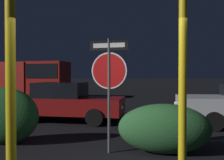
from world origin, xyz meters
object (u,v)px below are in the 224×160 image
object	(u,v)px
delivery_truck	(25,77)
hedge_bush_1	(2,116)
hedge_bush_2	(164,129)
yellow_pole_right	(183,70)
passing_car_2	(63,102)
yellow_pole_left	(11,72)
stop_sign	(109,72)

from	to	relation	value
delivery_truck	hedge_bush_1	bearing A→B (deg)	29.11
hedge_bush_1	hedge_bush_2	world-z (taller)	hedge_bush_1
yellow_pole_right	hedge_bush_2	distance (m)	2.32
yellow_pole_right	passing_car_2	xyz separation A→B (m)	(-3.55, 5.41, -1.07)
yellow_pole_left	hedge_bush_1	xyz separation A→B (m)	(-1.65, 2.50, -1.04)
yellow_pole_right	hedge_bush_2	world-z (taller)	yellow_pole_right
yellow_pole_right	passing_car_2	distance (m)	6.56
stop_sign	yellow_pole_right	size ratio (longest dim) A/B	0.70
yellow_pole_right	yellow_pole_left	bearing A→B (deg)	-172.21
yellow_pole_right	delivery_truck	world-z (taller)	yellow_pole_right
hedge_bush_1	yellow_pole_left	bearing A→B (deg)	-56.59
hedge_bush_1	hedge_bush_2	bearing A→B (deg)	-3.23
hedge_bush_2	stop_sign	bearing A→B (deg)	-174.28
hedge_bush_1	stop_sign	bearing A→B (deg)	-7.16
yellow_pole_left	hedge_bush_2	bearing A→B (deg)	45.07
stop_sign	yellow_pole_left	size ratio (longest dim) A/B	0.72
yellow_pole_right	delivery_truck	distance (m)	16.82
yellow_pole_left	delivery_truck	distance (m)	15.91
passing_car_2	hedge_bush_1	bearing A→B (deg)	-6.06
delivery_truck	passing_car_2	bearing A→B (deg)	38.98
delivery_truck	hedge_bush_2	bearing A→B (deg)	42.38
stop_sign	yellow_pole_left	xyz separation A→B (m)	(-1.07, -2.16, -0.02)
hedge_bush_1	passing_car_2	size ratio (longest dim) A/B	0.41
passing_car_2	delivery_truck	world-z (taller)	delivery_truck
stop_sign	hedge_bush_2	distance (m)	1.73
yellow_pole_left	yellow_pole_right	distance (m)	2.40
hedge_bush_1	passing_car_2	xyz separation A→B (m)	(0.48, 3.24, 0.00)
hedge_bush_2	delivery_truck	size ratio (longest dim) A/B	0.29
hedge_bush_2	passing_car_2	distance (m)	4.88
delivery_truck	stop_sign	bearing A→B (deg)	38.34
stop_sign	hedge_bush_2	size ratio (longest dim) A/B	1.24
stop_sign	delivery_truck	xyz separation A→B (m)	(-8.07, 12.13, -0.20)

